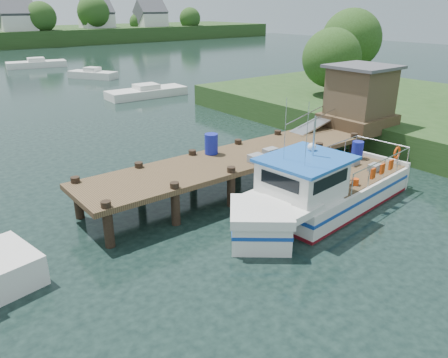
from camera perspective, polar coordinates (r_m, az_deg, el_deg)
ground_plane at (r=18.18m, az=-0.43°, el=-1.71°), size 160.00×160.00×0.00m
near_shore at (r=30.24m, az=27.14°, el=9.52°), size 16.00×30.00×7.76m
dock at (r=21.87m, az=13.31°, el=7.96°), size 16.60×3.00×4.78m
lobster_boat at (r=16.49m, az=12.35°, el=-1.70°), size 9.49×3.52×4.50m
moored_far at (r=61.05m, az=-23.29°, el=13.66°), size 7.25×3.55×1.18m
moored_b at (r=49.59m, az=-16.77°, el=12.97°), size 4.25×5.38×1.16m
moored_c at (r=38.26m, az=-10.07°, el=11.12°), size 6.82×2.54×1.06m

